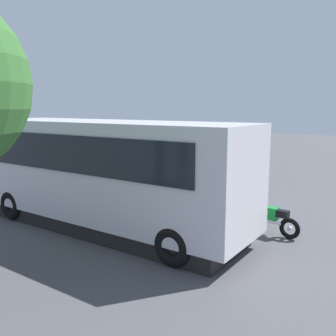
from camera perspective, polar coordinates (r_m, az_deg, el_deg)
ground_plane at (r=15.36m, az=-0.62°, el=-4.30°), size 80.00×80.00×0.00m
tour_bus at (r=11.07m, az=-9.67°, el=-1.12°), size 9.14×2.87×3.25m
spectator_far_left at (r=12.38m, az=6.88°, el=-2.71°), size 0.57×0.39×1.76m
spectator_left at (r=12.76m, az=2.32°, el=-2.44°), size 0.57×0.38×1.72m
spectator_centre at (r=13.10m, az=-0.49°, el=-1.87°), size 0.58×0.36×1.80m
spectator_right at (r=13.72m, az=-3.23°, el=-1.58°), size 0.58×0.36×1.73m
spectator_far_right at (r=14.07m, az=-7.11°, el=-1.58°), size 0.57×0.33×1.65m
parked_motorcycle_silver at (r=11.13m, az=15.04°, el=-7.41°), size 2.04×0.65×0.99m
stunt_motorcycle at (r=19.16m, az=-1.27°, el=1.54°), size 1.81×1.18×1.75m
traffic_cone at (r=17.75m, az=1.45°, el=-1.43°), size 0.34×0.34×0.63m
bay_line_a at (r=16.00m, az=8.32°, el=-3.83°), size 0.34×4.87×0.01m
bay_line_b at (r=17.31m, az=-0.21°, el=-2.73°), size 0.33×4.69×0.01m
bay_line_c at (r=18.94m, az=-7.41°, el=-1.75°), size 0.32×4.44×0.01m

